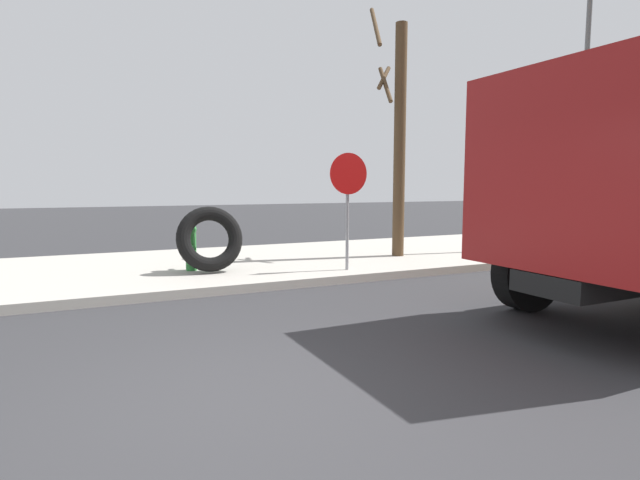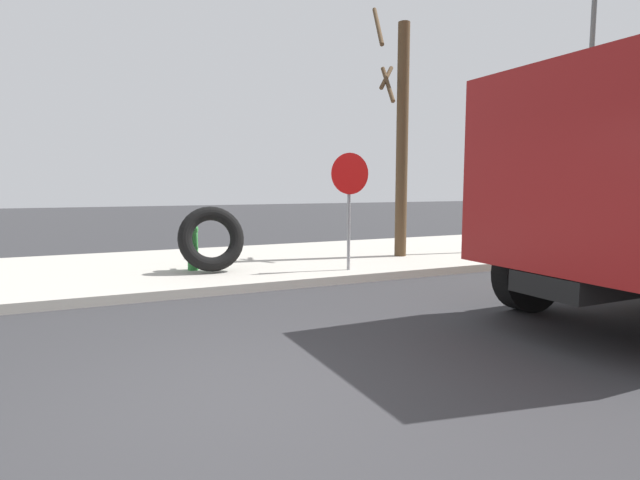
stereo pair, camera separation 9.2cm
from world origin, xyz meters
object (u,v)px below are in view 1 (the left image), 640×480
fire_hydrant (191,245)px  bare_tree (398,135)px  stop_sign (348,189)px  street_light_pole (583,123)px  loose_tire (210,239)px

fire_hydrant → bare_tree: size_ratio=0.16×
fire_hydrant → bare_tree: 5.07m
stop_sign → bare_tree: bearing=33.0°
stop_sign → fire_hydrant: bearing=156.0°
stop_sign → bare_tree: 2.55m
fire_hydrant → street_light_pole: 9.84m
loose_tire → bare_tree: 4.78m
bare_tree → street_light_pole: (4.89, -0.77, 0.43)m
stop_sign → street_light_pole: street_light_pole is taller
fire_hydrant → stop_sign: (2.67, -1.19, 1.04)m
fire_hydrant → bare_tree: (4.57, 0.04, 2.21)m
street_light_pole → stop_sign: bearing=-176.1°
loose_tire → bare_tree: (4.29, 0.41, 2.06)m
street_light_pole → bare_tree: bearing=171.0°
bare_tree → street_light_pole: bearing=-9.0°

